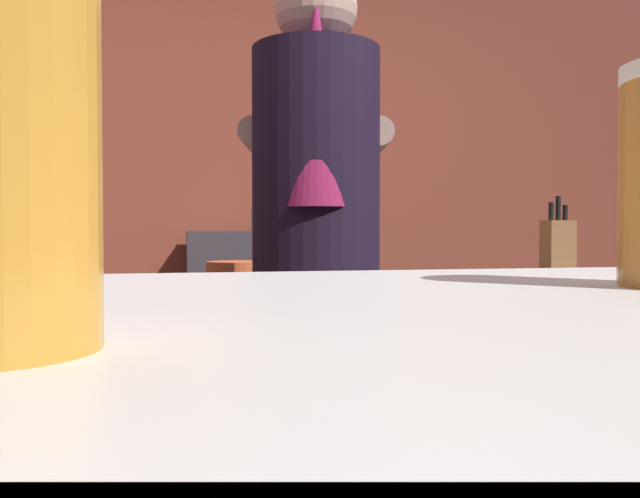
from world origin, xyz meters
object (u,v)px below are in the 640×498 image
Objects in this scene: knife_block at (558,247)px; chefs_knife at (373,278)px; bartender at (316,246)px; bottle_soy at (332,216)px; mixing_bowl at (237,270)px; bottle_vinegar at (282,217)px; bottle_hot_sauce at (258,218)px; bottle_olive_oil at (304,214)px.

knife_block is 0.70m from chefs_knife.
bartender is 8.71× the size of bottle_soy.
mixing_bowl is 1.13× the size of bottle_vinegar.
bottle_hot_sauce is (-0.25, 1.14, 0.22)m from chefs_knife.
bottle_olive_oil reaches higher than chefs_knife.
bottle_soy reaches higher than bottle_hot_sauce.
bottle_olive_oil is at bearing 120.99° from knife_block.
knife_block is at bearing -49.82° from bottle_hot_sauce.
bottle_vinegar is (-0.10, 0.08, -0.01)m from bottle_olive_oil.
bartender is 0.58m from mixing_bowl.
knife_block is at bearing -6.36° from mixing_bowl.
chefs_knife is at bearing -89.52° from bottle_olive_oil.
mixing_bowl is 1.04× the size of bottle_soy.
bottle_hot_sauce is (0.19, 1.00, 0.20)m from mixing_bowl.
bottle_olive_oil is at bearing 11.26° from bottle_hot_sauce.
mixing_bowl is at bearing -106.24° from bottle_vinegar.
mixing_bowl is at bearing 28.26° from bartender.
mixing_bowl is 1.21× the size of bottle_hot_sauce.
bartender is 7.37× the size of chefs_knife.
bottle_hot_sauce is (-0.24, -0.05, -0.02)m from bottle_olive_oil.
mixing_bowl is 0.47m from chefs_knife.
knife_block is at bearing -57.23° from bottle_vinegar.
mixing_bowl is at bearing -100.74° from bottle_hot_sauce.
knife_block is 1.26m from bottle_soy.
bartender is at bearing -156.77° from knife_block.
bartender is at bearing -104.67° from bottle_soy.
bottle_soy is 0.14m from bottle_olive_oil.
bartender reaches higher than bottle_soy.
bottle_hot_sauce is at bearing -168.74° from bottle_olive_oil.
bottle_soy reaches higher than bottle_vinegar.
mixing_bowl is 0.88× the size of chefs_knife.
bottle_soy is (0.12, 1.13, 0.23)m from chefs_knife.
mixing_bowl is at bearing 158.90° from chefs_knife.
bottle_olive_oil is (0.43, 1.05, 0.22)m from mixing_bowl.
bottle_vinegar reaches higher than mixing_bowl.
chefs_knife is at bearing -84.84° from bottle_vinegar.
bartender is 1.62m from bottle_olive_oil.
bartender is at bearing -99.68° from bottle_olive_oil.
bartender is 1.59m from bottle_soy.
bottle_soy is at bearing 80.21° from chefs_knife.
bottle_hot_sauce is 0.93× the size of bottle_vinegar.
chefs_knife is (-0.69, -0.01, -0.10)m from knife_block.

